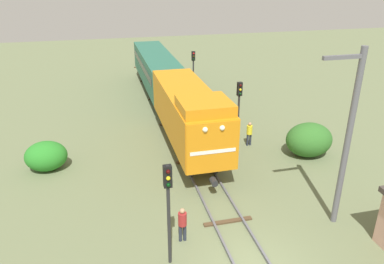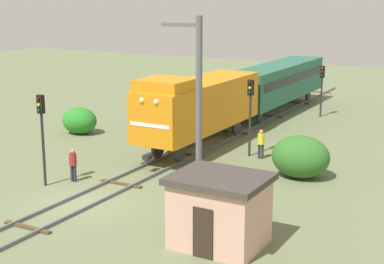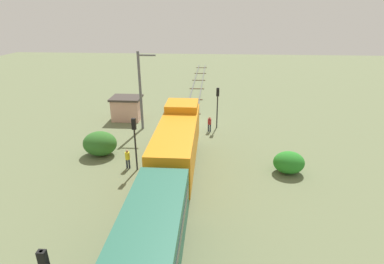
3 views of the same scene
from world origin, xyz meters
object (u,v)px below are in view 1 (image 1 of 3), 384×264
object	(u,v)px
worker_by_signal	(249,132)
traffic_signal_mid	(239,103)
traffic_signal_near	(168,198)
worker_near_track	(182,222)
locomotive	(189,112)
catenary_mast	(347,137)
passenger_car_leading	(157,67)
traffic_signal_far	(193,64)

from	to	relation	value
worker_by_signal	traffic_signal_mid	bearing A→B (deg)	96.12
traffic_signal_near	worker_near_track	bearing A→B (deg)	56.31
worker_near_track	worker_by_signal	bearing A→B (deg)	-20.27
locomotive	catenary_mast	world-z (taller)	catenary_mast
worker_by_signal	passenger_car_leading	bearing A→B (deg)	36.21
traffic_signal_far	worker_near_track	world-z (taller)	traffic_signal_far
traffic_signal_mid	worker_by_signal	distance (m)	2.27
passenger_car_leading	traffic_signal_far	xyz separation A→B (m)	(3.60, -0.21, 0.22)
locomotive	traffic_signal_near	world-z (taller)	locomotive
worker_near_track	catenary_mast	distance (m)	8.12
locomotive	traffic_signal_far	xyz separation A→B (m)	(3.60, 13.13, -0.03)
catenary_mast	locomotive	bearing A→B (deg)	118.50
traffic_signal_far	worker_near_track	distance (m)	22.75
worker_near_track	catenary_mast	bearing A→B (deg)	-75.44
traffic_signal_mid	traffic_signal_near	bearing A→B (deg)	-123.52
traffic_signal_far	worker_near_track	size ratio (longest dim) A/B	2.31
locomotive	traffic_signal_mid	size ratio (longest dim) A/B	2.58
traffic_signal_near	worker_near_track	size ratio (longest dim) A/B	2.68
catenary_mast	traffic_signal_near	bearing A→B (deg)	-174.04
traffic_signal_near	worker_by_signal	bearing A→B (deg)	52.89
worker_by_signal	traffic_signal_near	bearing A→B (deg)	161.83
traffic_signal_far	catenary_mast	bearing A→B (deg)	-86.55
locomotive	catenary_mast	xyz separation A→B (m)	(4.94, -9.10, 1.67)
worker_near_track	traffic_signal_near	bearing A→B (deg)	163.60
traffic_signal_mid	catenary_mast	xyz separation A→B (m)	(1.54, -9.11, 1.33)
traffic_signal_far	worker_near_track	bearing A→B (deg)	-105.34
traffic_signal_mid	worker_by_signal	xyz separation A→B (m)	(0.80, -0.18, -2.12)
traffic_signal_near	traffic_signal_mid	size ratio (longest dim) A/B	1.01
traffic_signal_mid	traffic_signal_far	distance (m)	13.12
worker_by_signal	catenary_mast	bearing A→B (deg)	-156.32
traffic_signal_near	worker_near_track	world-z (taller)	traffic_signal_near
locomotive	worker_near_track	world-z (taller)	locomotive
locomotive	worker_near_track	xyz separation A→B (m)	(-2.40, -8.75, -1.78)
worker_by_signal	traffic_signal_far	bearing A→B (deg)	21.52
locomotive	traffic_signal_near	distance (m)	10.46
worker_near_track	catenary_mast	xyz separation A→B (m)	(7.34, -0.35, 3.45)
traffic_signal_near	worker_by_signal	world-z (taller)	traffic_signal_near
locomotive	traffic_signal_near	bearing A→B (deg)	-107.83
traffic_signal_mid	worker_near_track	xyz separation A→B (m)	(-5.80, -8.76, -2.12)
traffic_signal_near	passenger_car_leading	bearing A→B (deg)	82.18
locomotive	passenger_car_leading	bearing A→B (deg)	90.00
traffic_signal_far	passenger_car_leading	bearing A→B (deg)	176.69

